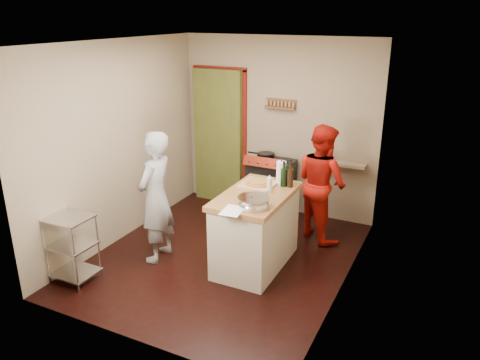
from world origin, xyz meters
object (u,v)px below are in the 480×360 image
at_px(stove, 271,188).
at_px(person_red, 321,182).
at_px(wire_shelving, 72,245).
at_px(person_stripe, 156,197).
at_px(island, 256,228).

bearing_deg(stove, person_red, -21.02).
height_order(stove, person_red, person_red).
bearing_deg(wire_shelving, person_stripe, 56.72).
bearing_deg(island, wire_shelving, -144.32).
height_order(stove, wire_shelving, stove).
relative_size(person_stripe, person_red, 1.03).
relative_size(stove, person_red, 0.64).
bearing_deg(person_stripe, person_red, 127.86).
height_order(wire_shelving, person_red, person_red).
distance_m(person_stripe, person_red, 2.17).
xyz_separation_m(stove, wire_shelving, (-1.33, -2.62, -0.01)).
relative_size(stove, island, 0.75).
distance_m(stove, person_stripe, 1.96).
bearing_deg(stove, person_stripe, -113.46).
xyz_separation_m(island, person_red, (0.46, 1.07, 0.29)).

